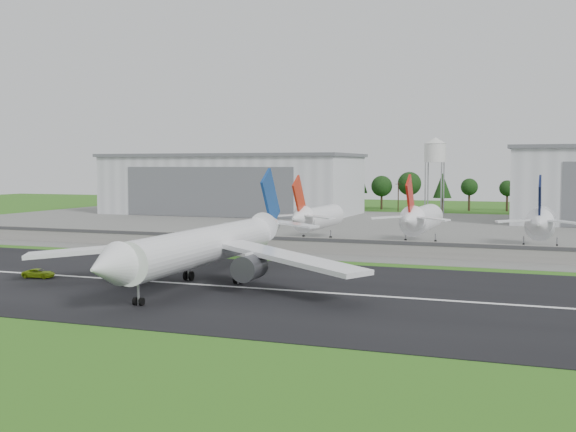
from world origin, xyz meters
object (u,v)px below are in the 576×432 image
at_px(ground_vehicle, 39,273).
at_px(parked_jet_red_b, 420,219).
at_px(parked_jet_red_a, 315,217).
at_px(parked_jet_navy, 541,222).
at_px(main_airliner, 203,255).

height_order(ground_vehicle, parked_jet_red_b, parked_jet_red_b).
distance_m(parked_jet_red_a, parked_jet_navy, 51.93).
xyz_separation_m(parked_jet_red_b, parked_jet_navy, (26.47, -0.00, -0.01)).
bearing_deg(main_airliner, ground_vehicle, 3.94).
relative_size(parked_jet_red_b, parked_jet_navy, 1.00).
height_order(parked_jet_red_b, parked_jet_navy, parked_jet_red_b).
bearing_deg(parked_jet_red_a, parked_jet_navy, 0.04).
bearing_deg(parked_jet_red_a, main_airliner, -86.63).
distance_m(main_airliner, ground_vehicle, 29.47).
bearing_deg(parked_jet_red_a, ground_vehicle, -109.79).
relative_size(ground_vehicle, parked_jet_red_a, 0.17).
bearing_deg(ground_vehicle, parked_jet_navy, -57.96).
height_order(main_airliner, parked_jet_red_a, main_airliner).
height_order(main_airliner, parked_jet_navy, main_airliner).
bearing_deg(parked_jet_navy, parked_jet_red_b, 180.00).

